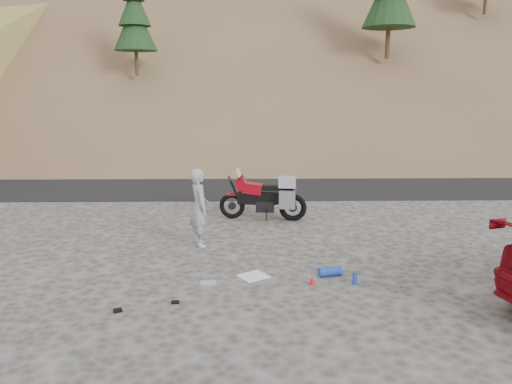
% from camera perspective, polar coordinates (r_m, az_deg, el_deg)
% --- Properties ---
extents(ground, '(140.00, 140.00, 0.00)m').
position_cam_1_polar(ground, '(10.69, -7.10, -7.44)').
color(ground, '#403E3B').
rests_on(ground, ground).
extents(road, '(120.00, 7.00, 0.05)m').
position_cam_1_polar(road, '(19.40, -4.37, 1.14)').
color(road, black).
rests_on(road, ground).
extents(hillside, '(120.00, 73.00, 46.72)m').
position_cam_1_polar(hillside, '(51.52, -2.51, 19.87)').
color(hillside, brown).
rests_on(hillside, ground).
extents(motorcycle, '(2.40, 0.88, 1.43)m').
position_cam_1_polar(motorcycle, '(13.55, 1.22, -0.66)').
color(motorcycle, black).
rests_on(motorcycle, ground).
extents(man, '(0.60, 0.74, 1.76)m').
position_cam_1_polar(man, '(11.51, -6.39, -6.05)').
color(man, '#98989E').
rests_on(man, ground).
extents(gear_white_cloth, '(0.68, 0.66, 0.02)m').
position_cam_1_polar(gear_white_cloth, '(9.57, -0.31, -9.59)').
color(gear_white_cloth, white).
rests_on(gear_white_cloth, ground).
extents(gear_blue_mat, '(0.47, 0.27, 0.18)m').
position_cam_1_polar(gear_blue_mat, '(9.67, 8.46, -8.98)').
color(gear_blue_mat, '#1B3DA2').
rests_on(gear_blue_mat, ground).
extents(gear_bottle, '(0.10, 0.10, 0.23)m').
position_cam_1_polar(gear_bottle, '(9.34, 11.22, -9.64)').
color(gear_bottle, '#1B3DA2').
rests_on(gear_bottle, ground).
extents(gear_funnel, '(0.13, 0.13, 0.16)m').
position_cam_1_polar(gear_funnel, '(9.22, 6.43, -10.02)').
color(gear_funnel, red).
rests_on(gear_funnel, ground).
extents(gear_glove_a, '(0.13, 0.09, 0.04)m').
position_cam_1_polar(gear_glove_a, '(8.55, -9.21, -12.32)').
color(gear_glove_a, black).
rests_on(gear_glove_a, ground).
extents(gear_glove_b, '(0.16, 0.14, 0.04)m').
position_cam_1_polar(gear_glove_b, '(8.43, -15.52, -12.90)').
color(gear_glove_b, black).
rests_on(gear_glove_b, ground).
extents(gear_blue_cloth, '(0.30, 0.23, 0.01)m').
position_cam_1_polar(gear_blue_cloth, '(9.30, -5.50, -10.28)').
color(gear_blue_cloth, '#7EA7C3').
rests_on(gear_blue_cloth, ground).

